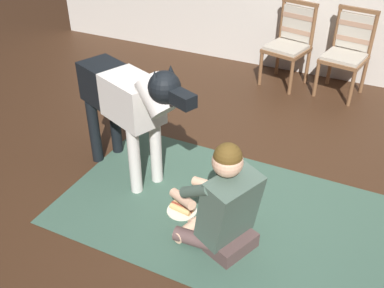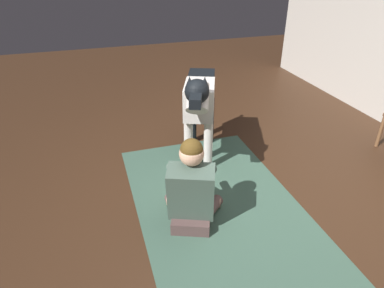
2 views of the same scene
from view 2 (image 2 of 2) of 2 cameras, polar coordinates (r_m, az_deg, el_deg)
ground_plane at (r=3.53m, az=7.07°, el=-9.44°), size 13.52×13.52×0.00m
area_rug at (r=3.47m, az=4.20°, el=-9.90°), size 2.55×1.56×0.01m
person_sitting_on_floor at (r=3.06m, az=-0.05°, el=-7.60°), size 0.72×0.61×0.87m
large_dog at (r=3.82m, az=1.28°, el=7.24°), size 1.38×0.67×1.18m
hot_dog_on_plate at (r=3.62m, az=0.53°, el=-7.48°), size 0.24×0.24×0.06m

